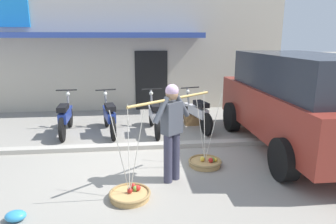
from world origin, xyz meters
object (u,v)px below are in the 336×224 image
motorcycle_second_in_row (109,116)px  motorcycle_third_in_row (154,116)px  motorcycle_end_of_row (197,113)px  plastic_litter_bag (16,216)px  motorcycle_nearest_shop (65,117)px  fruit_basket_right_side (130,194)px  fruit_basket_left_side (205,162)px  fruit_vendor (172,127)px  wooden_crate (192,119)px  parked_truck (298,99)px

motorcycle_second_in_row → motorcycle_third_in_row: bearing=-2.8°
motorcycle_end_of_row → motorcycle_second_in_row: bearing=-177.0°
plastic_litter_bag → motorcycle_second_in_row: bearing=75.6°
motorcycle_nearest_shop → motorcycle_second_in_row: size_ratio=1.01×
fruit_basket_right_side → fruit_basket_left_side: bearing=37.2°
fruit_basket_right_side → motorcycle_third_in_row: fruit_basket_right_side is taller
fruit_vendor → plastic_litter_bag: 2.62m
motorcycle_nearest_shop → wooden_crate: motorcycle_nearest_shop is taller
motorcycle_end_of_row → wooden_crate: (-0.03, 0.47, -0.29)m
parked_truck → fruit_basket_left_side: bearing=-162.4°
motorcycle_third_in_row → wooden_crate: size_ratio=4.14×
plastic_litter_bag → fruit_basket_left_side: bearing=26.9°
fruit_basket_left_side → fruit_basket_right_side: (-1.44, -1.09, -0.00)m
plastic_litter_bag → wooden_crate: 5.47m
fruit_basket_left_side → motorcycle_end_of_row: fruit_basket_left_side is taller
fruit_basket_right_side → parked_truck: parked_truck is taller
motorcycle_end_of_row → parked_truck: bearing=-42.9°
fruit_basket_right_side → motorcycle_nearest_shop: 3.84m
motorcycle_nearest_shop → motorcycle_second_in_row: (1.11, -0.06, 0.00)m
plastic_litter_bag → wooden_crate: bearing=53.3°
fruit_basket_left_side → plastic_litter_bag: fruit_basket_left_side is taller
motorcycle_second_in_row → plastic_litter_bag: size_ratio=6.41×
fruit_basket_left_side → wooden_crate: fruit_basket_left_side is taller
plastic_litter_bag → wooden_crate: wooden_crate is taller
plastic_litter_bag → wooden_crate: size_ratio=0.64×
wooden_crate → fruit_basket_right_side: bearing=-113.4°
fruit_basket_right_side → wooden_crate: bearing=66.6°
motorcycle_end_of_row → parked_truck: 2.62m
fruit_basket_right_side → wooden_crate: (1.72, 3.97, 0.09)m
motorcycle_third_in_row → motorcycle_end_of_row: bearing=8.7°
wooden_crate → fruit_vendor: bearing=-106.4°
fruit_vendor → motorcycle_end_of_row: bearing=70.6°
motorcycle_third_in_row → wooden_crate: bearing=29.8°
parked_truck → motorcycle_end_of_row: bearing=137.1°
motorcycle_third_in_row → plastic_litter_bag: (-2.13, -3.74, -0.38)m
fruit_vendor → motorcycle_nearest_shop: 3.79m
fruit_basket_right_side → motorcycle_second_in_row: size_ratio=0.81×
motorcycle_nearest_shop → motorcycle_end_of_row: bearing=1.1°
fruit_basket_right_side → motorcycle_end_of_row: fruit_basket_right_side is taller
parked_truck → motorcycle_nearest_shop: bearing=162.6°
motorcycle_third_in_row → parked_truck: 3.45m
fruit_basket_right_side → plastic_litter_bag: size_ratio=5.18×
motorcycle_second_in_row → plastic_litter_bag: motorcycle_second_in_row is taller
motorcycle_end_of_row → wooden_crate: 0.56m
motorcycle_nearest_shop → motorcycle_second_in_row: 1.11m
fruit_vendor → motorcycle_end_of_row: 3.17m
fruit_vendor → motorcycle_nearest_shop: size_ratio=0.93×
fruit_basket_right_side → motorcycle_third_in_row: 3.39m
fruit_basket_right_side → parked_truck: 4.15m
motorcycle_nearest_shop → plastic_litter_bag: motorcycle_nearest_shop is taller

